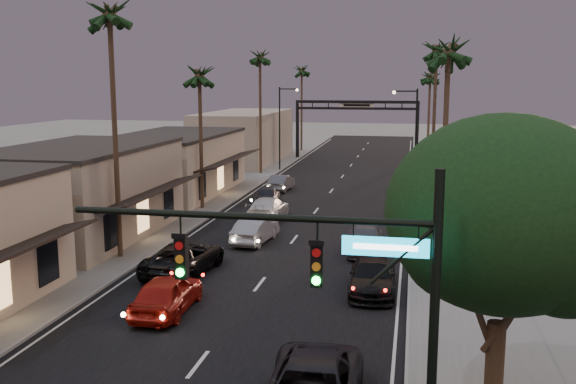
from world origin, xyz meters
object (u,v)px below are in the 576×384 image
at_px(corner_tree, 506,222).
at_px(oncoming_pickup, 184,258).
at_px(traffic_signal, 347,287).
at_px(streetlight_left, 282,122).
at_px(palm_lc, 199,69).
at_px(palm_ld, 260,53).
at_px(palm_rc, 430,73).
at_px(arch, 357,115).
at_px(palm_lb, 109,7).
at_px(palm_rb, 437,46).
at_px(palm_ra, 449,44).
at_px(oncoming_red, 167,294).
at_px(oncoming_silver, 255,230).
at_px(curbside_black, 372,276).
at_px(palm_far, 302,68).
at_px(streetlight_right, 413,133).

xyz_separation_m(corner_tree, oncoming_pickup, (-13.66, 12.63, -5.19)).
xyz_separation_m(traffic_signal, streetlight_left, (-12.61, 54.00, 0.25)).
distance_m(palm_lc, palm_ld, 19.10).
relative_size(palm_rc, oncoming_pickup, 2.14).
relative_size(arch, palm_lb, 1.00).
bearing_deg(palm_rb, palm_ra, -90.00).
relative_size(corner_tree, oncoming_red, 1.82).
relative_size(palm_ra, oncoming_red, 2.73).
relative_size(palm_lb, oncoming_red, 3.15).
xyz_separation_m(oncoming_silver, curbside_black, (7.53, -7.86, -0.01)).
relative_size(streetlight_left, palm_rb, 0.63).
relative_size(palm_lb, palm_far, 1.15).
relative_size(palm_ld, oncoming_red, 2.94).
relative_size(streetlight_right, curbside_black, 1.75).
height_order(oncoming_red, oncoming_silver, oncoming_red).
xyz_separation_m(traffic_signal, oncoming_red, (-8.61, 10.58, -4.26)).
bearing_deg(palm_ld, palm_lc, -90.00).
xyz_separation_m(corner_tree, palm_lc, (-18.08, 28.55, 4.49)).
height_order(palm_ld, palm_rc, palm_ld).
bearing_deg(oncoming_pickup, oncoming_red, 108.21).
distance_m(streetlight_right, palm_far, 36.85).
height_order(streetlight_left, oncoming_pickup, streetlight_left).
height_order(palm_lc, oncoming_silver, palm_lc).
distance_m(streetlight_right, oncoming_silver, 20.84).
bearing_deg(arch, oncoming_red, -93.02).
height_order(traffic_signal, palm_lc, palm_lc).
bearing_deg(oncoming_pickup, palm_ra, -157.65).
relative_size(palm_lc, curbside_black, 2.37).
relative_size(arch, palm_lc, 1.25).
bearing_deg(palm_lc, palm_far, 89.59).
bearing_deg(palm_lb, oncoming_red, -52.61).
height_order(palm_rb, oncoming_pickup, palm_rb).
relative_size(palm_lb, palm_rc, 1.25).
relative_size(corner_tree, streetlight_left, 0.98).
height_order(palm_lb, palm_rc, palm_lb).
height_order(palm_lb, curbside_black, palm_lb).
distance_m(palm_ld, palm_far, 23.02).
bearing_deg(arch, traffic_signal, -85.07).
height_order(palm_rc, palm_far, palm_far).
relative_size(streetlight_right, palm_rb, 0.63).
relative_size(palm_ld, palm_rc, 1.16).
xyz_separation_m(palm_far, oncoming_silver, (6.14, -51.19, -10.69)).
bearing_deg(palm_lb, oncoming_pickup, -23.56).
relative_size(traffic_signal, palm_far, 0.64).
height_order(palm_ra, palm_rb, palm_rb).
xyz_separation_m(arch, palm_far, (-8.30, 8.00, 5.91)).
distance_m(corner_tree, palm_ld, 51.28).
distance_m(palm_ra, palm_rb, 20.02).
bearing_deg(oncoming_red, palm_ld, -83.53).
height_order(streetlight_left, palm_ra, palm_ra).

